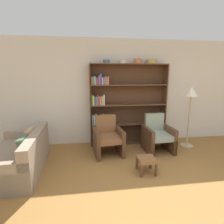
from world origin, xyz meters
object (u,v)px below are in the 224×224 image
at_px(bookshelf, 121,107).
at_px(floor_lamp, 191,97).
at_px(bowl_cream, 123,62).
at_px(bowl_slate, 151,61).
at_px(armchair_cushioned, 157,135).
at_px(couch, 19,158).
at_px(bowl_sage, 138,61).
at_px(armchair_leather, 108,138).
at_px(bowl_brass, 106,61).
at_px(footstool, 146,161).

bearing_deg(bookshelf, floor_lamp, -14.42).
distance_m(bowl_cream, bowl_slate, 0.74).
bearing_deg(armchair_cushioned, couch, 7.18).
distance_m(bowl_slate, floor_lamp, 1.34).
xyz_separation_m(couch, floor_lamp, (3.92, 0.70, 1.04)).
bearing_deg(bowl_sage, bowl_slate, -0.00).
xyz_separation_m(bowl_sage, floor_lamp, (1.28, -0.41, -0.88)).
bearing_deg(armchair_cushioned, armchair_leather, -2.76).
xyz_separation_m(bookshelf, armchair_cushioned, (0.80, -0.61, -0.62)).
height_order(bowl_slate, couch, bowl_slate).
relative_size(bowl_brass, couch, 0.10).
distance_m(bookshelf, armchair_cushioned, 1.18).
xyz_separation_m(bowl_slate, armchair_leather, (-1.20, -0.58, -1.79)).
bearing_deg(armchair_leather, bookshelf, -131.43).
bearing_deg(couch, bowl_sage, -69.99).
relative_size(bowl_cream, bowl_slate, 0.67).
bearing_deg(bowl_brass, footstool, -69.02).
distance_m(bowl_cream, floor_lamp, 1.91).
relative_size(couch, floor_lamp, 1.12).
relative_size(bookshelf, couch, 1.22).
distance_m(bowl_sage, floor_lamp, 1.61).
bearing_deg(bookshelf, armchair_leather, -125.18).
bearing_deg(footstool, couch, 170.19).
bearing_deg(footstool, armchair_leather, 123.60).
xyz_separation_m(couch, footstool, (2.42, -0.42, -0.02)).
bearing_deg(bowl_slate, footstool, -110.51).
height_order(bowl_brass, bowl_cream, bowl_brass).
bearing_deg(bowl_sage, couch, -157.13).
bearing_deg(armchair_leather, bowl_brass, -100.46).
height_order(bowl_slate, footstool, bowl_slate).
relative_size(couch, armchair_leather, 1.96).
xyz_separation_m(bowl_slate, couch, (-3.00, -1.11, -1.91)).
bearing_deg(bowl_cream, bookshelf, 148.96).
bearing_deg(bookshelf, armchair_cushioned, -37.26).
relative_size(bowl_sage, armchair_cushioned, 0.24).
distance_m(bowl_cream, armchair_leather, 1.92).
bearing_deg(bowl_slate, armchair_leather, -154.14).
relative_size(bowl_brass, armchair_cushioned, 0.19).
height_order(bowl_cream, footstool, bowl_cream).
bearing_deg(footstool, bowl_brass, 110.98).
bearing_deg(armchair_leather, footstool, 117.35).
xyz_separation_m(bookshelf, bowl_slate, (0.78, -0.02, 1.16)).
height_order(bowl_brass, bowl_slate, bowl_slate).
xyz_separation_m(bookshelf, bowl_cream, (0.04, -0.02, 1.15)).
distance_m(armchair_cushioned, footstool, 1.13).
bearing_deg(bowl_slate, bookshelf, 178.29).
xyz_separation_m(bowl_cream, couch, (-2.26, -1.11, -1.90)).
relative_size(armchair_cushioned, footstool, 2.75).
xyz_separation_m(bowl_brass, footstool, (0.59, -1.53, -1.92)).
bearing_deg(floor_lamp, bowl_sage, 162.11).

